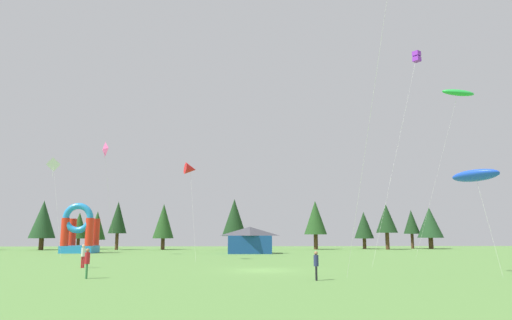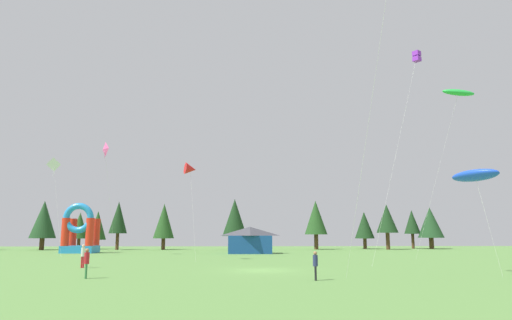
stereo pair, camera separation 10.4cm
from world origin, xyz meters
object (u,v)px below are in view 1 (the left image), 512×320
(person_midfield, at_px, (316,263))
(person_far_side, at_px, (87,261))
(kite_blue_parafoil, at_px, (475,176))
(festival_tent, at_px, (250,240))
(kite_white_diamond, at_px, (54,165))
(kite_pink_diamond, at_px, (104,150))
(kite_red_delta, at_px, (190,169))
(person_near_camera, at_px, (83,254))
(inflatable_orange_dome, at_px, (79,234))
(kite_purple_box, at_px, (417,57))
(kite_green_parafoil, at_px, (458,93))

(person_midfield, height_order, person_far_side, person_far_side)
(kite_blue_parafoil, height_order, festival_tent, kite_blue_parafoil)
(person_midfield, bearing_deg, kite_white_diamond, 49.88)
(festival_tent, bearing_deg, kite_blue_parafoil, -64.84)
(kite_pink_diamond, bearing_deg, person_midfield, -53.80)
(kite_red_delta, bearing_deg, person_far_side, -102.78)
(person_near_camera, height_order, inflatable_orange_dome, inflatable_orange_dome)
(kite_red_delta, relative_size, kite_purple_box, 0.47)
(person_midfield, relative_size, person_far_side, 0.93)
(kite_red_delta, bearing_deg, inflatable_orange_dome, 134.84)
(kite_white_diamond, bearing_deg, kite_purple_box, -16.72)
(kite_red_delta, xyz_separation_m, kite_purple_box, (23.09, -3.32, 11.19))
(kite_red_delta, xyz_separation_m, kite_pink_diamond, (-12.02, 9.96, 3.78))
(kite_purple_box, bearing_deg, inflatable_orange_dome, 153.12)
(person_midfield, xyz_separation_m, inflatable_orange_dome, (-26.41, 36.48, 1.62))
(kite_blue_parafoil, height_order, person_far_side, kite_blue_parafoil)
(person_near_camera, bearing_deg, kite_red_delta, 74.76)
(kite_green_parafoil, height_order, kite_purple_box, kite_purple_box)
(kite_purple_box, xyz_separation_m, festival_tent, (-16.60, 18.21, -18.67))
(kite_green_parafoil, height_order, kite_blue_parafoil, kite_green_parafoil)
(kite_green_parafoil, bearing_deg, kite_pink_diamond, 168.65)
(person_midfield, bearing_deg, person_far_side, 89.75)
(person_midfield, bearing_deg, kite_green_parafoil, -37.27)
(kite_green_parafoil, distance_m, person_midfield, 33.92)
(kite_pink_diamond, bearing_deg, kite_blue_parafoil, -38.44)
(kite_pink_diamond, distance_m, inflatable_orange_dome, 13.40)
(kite_green_parafoil, relative_size, kite_pink_diamond, 1.38)
(kite_pink_diamond, height_order, kite_white_diamond, kite_pink_diamond)
(kite_pink_diamond, distance_m, kite_white_diamond, 6.11)
(person_far_side, bearing_deg, kite_white_diamond, -174.62)
(kite_white_diamond, height_order, person_midfield, kite_white_diamond)
(kite_purple_box, relative_size, person_midfield, 12.66)
(person_far_side, bearing_deg, kite_red_delta, 145.91)
(kite_pink_diamond, height_order, person_midfield, kite_pink_diamond)
(kite_white_diamond, distance_m, person_far_side, 31.74)
(kite_blue_parafoil, relative_size, kite_purple_box, 0.34)
(person_far_side, relative_size, festival_tent, 0.31)
(kite_blue_parafoil, bearing_deg, inflatable_orange_dome, 138.77)
(kite_green_parafoil, xyz_separation_m, kite_blue_parafoil, (-8.47, -17.98, -11.73))
(kite_green_parafoil, bearing_deg, kite_white_diamond, 171.20)
(person_far_side, xyz_separation_m, inflatable_orange_dome, (-12.72, 34.94, 1.54))
(inflatable_orange_dome, xyz_separation_m, festival_tent, (23.30, -2.01, -0.84))
(kite_green_parafoil, bearing_deg, kite_purple_box, -143.16)
(kite_red_delta, height_order, kite_green_parafoil, kite_green_parafoil)
(kite_green_parafoil, relative_size, festival_tent, 3.31)
(person_midfield, height_order, festival_tent, festival_tent)
(kite_red_delta, distance_m, person_midfield, 23.32)
(kite_red_delta, height_order, person_far_side, kite_red_delta)
(person_near_camera, height_order, person_far_side, person_near_camera)
(inflatable_orange_dome, bearing_deg, person_far_side, -70.00)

